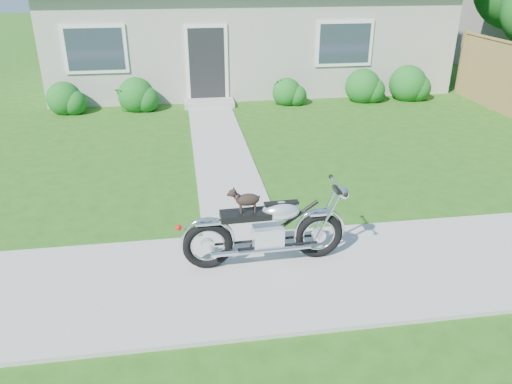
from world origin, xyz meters
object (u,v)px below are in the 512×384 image
motorcycle_with_dog (268,229)px  house (245,15)px  potted_plant_right (281,91)px  potted_plant_left (128,95)px

motorcycle_with_dog → house: bearing=82.2°
potted_plant_right → house: bearing=99.3°
potted_plant_left → motorcycle_with_dog: bearing=-73.5°
potted_plant_right → potted_plant_left: bearing=180.0°
potted_plant_left → potted_plant_right: potted_plant_left is taller
potted_plant_right → motorcycle_with_dog: motorcycle_with_dog is taller
house → motorcycle_with_dog: size_ratio=5.67×
motorcycle_with_dog → potted_plant_right: bearing=75.9°
house → potted_plant_right: size_ratio=17.04×
house → potted_plant_right: 3.92m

